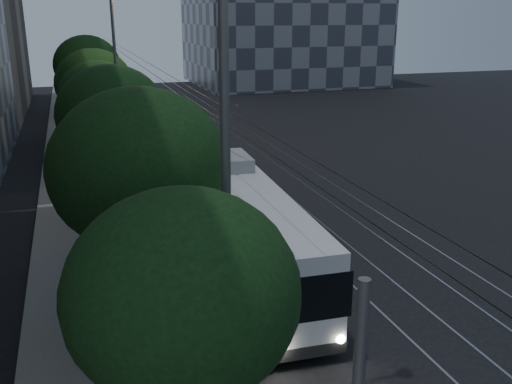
{
  "coord_description": "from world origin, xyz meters",
  "views": [
    {
      "loc": [
        -8.06,
        -14.81,
        8.67
      ],
      "look_at": [
        -1.83,
        4.4,
        2.3
      ],
      "focal_mm": 40.0,
      "sensor_mm": 36.0,
      "label": 1
    }
  ],
  "objects_px": {
    "pickup_silver": "(211,202)",
    "streetlamp_near": "(245,136)",
    "trolleybus": "(243,228)",
    "car_white_b": "(167,149)",
    "car_white_a": "(184,171)",
    "streetlamp_far": "(121,44)",
    "car_white_c": "(126,122)",
    "car_white_d": "(124,120)"
  },
  "relations": [
    {
      "from": "pickup_silver",
      "to": "streetlamp_near",
      "type": "height_order",
      "value": "streetlamp_near"
    },
    {
      "from": "car_white_b",
      "to": "car_white_d",
      "type": "relative_size",
      "value": 1.03
    },
    {
      "from": "car_white_a",
      "to": "car_white_d",
      "type": "relative_size",
      "value": 0.94
    },
    {
      "from": "pickup_silver",
      "to": "car_white_a",
      "type": "xyz_separation_m",
      "value": [
        0.0,
        6.0,
        -0.15
      ]
    },
    {
      "from": "car_white_a",
      "to": "car_white_c",
      "type": "xyz_separation_m",
      "value": [
        -1.6,
        14.57,
        0.09
      ]
    },
    {
      "from": "trolleybus",
      "to": "car_white_b",
      "type": "bearing_deg",
      "value": 91.82
    },
    {
      "from": "pickup_silver",
      "to": "car_white_c",
      "type": "height_order",
      "value": "pickup_silver"
    },
    {
      "from": "car_white_d",
      "to": "streetlamp_far",
      "type": "bearing_deg",
      "value": -73.58
    },
    {
      "from": "pickup_silver",
      "to": "car_white_b",
      "type": "distance_m",
      "value": 11.5
    },
    {
      "from": "pickup_silver",
      "to": "car_white_b",
      "type": "relative_size",
      "value": 1.37
    },
    {
      "from": "car_white_a",
      "to": "car_white_c",
      "type": "relative_size",
      "value": 0.85
    },
    {
      "from": "car_white_a",
      "to": "car_white_b",
      "type": "bearing_deg",
      "value": 94.09
    },
    {
      "from": "pickup_silver",
      "to": "streetlamp_far",
      "type": "distance_m",
      "value": 15.89
    },
    {
      "from": "car_white_b",
      "to": "car_white_c",
      "type": "xyz_separation_m",
      "value": [
        -1.6,
        9.07,
        0.14
      ]
    },
    {
      "from": "streetlamp_far",
      "to": "trolleybus",
      "type": "bearing_deg",
      "value": -84.66
    },
    {
      "from": "pickup_silver",
      "to": "streetlamp_near",
      "type": "relative_size",
      "value": 0.57
    },
    {
      "from": "pickup_silver",
      "to": "streetlamp_far",
      "type": "relative_size",
      "value": 0.53
    },
    {
      "from": "car_white_a",
      "to": "streetlamp_near",
      "type": "distance_m",
      "value": 18.96
    },
    {
      "from": "car_white_b",
      "to": "streetlamp_near",
      "type": "height_order",
      "value": "streetlamp_near"
    },
    {
      "from": "trolleybus",
      "to": "car_white_a",
      "type": "bearing_deg",
      "value": 91.49
    },
    {
      "from": "car_white_a",
      "to": "pickup_silver",
      "type": "bearing_deg",
      "value": -85.91
    },
    {
      "from": "trolleybus",
      "to": "streetlamp_near",
      "type": "xyz_separation_m",
      "value": [
        -1.88,
        -6.59,
        4.64
      ]
    },
    {
      "from": "trolleybus",
      "to": "car_white_b",
      "type": "relative_size",
      "value": 2.73
    },
    {
      "from": "pickup_silver",
      "to": "car_white_b",
      "type": "height_order",
      "value": "pickup_silver"
    },
    {
      "from": "streetlamp_far",
      "to": "car_white_d",
      "type": "bearing_deg",
      "value": 86.29
    },
    {
      "from": "streetlamp_far",
      "to": "pickup_silver",
      "type": "bearing_deg",
      "value": -81.93
    },
    {
      "from": "car_white_b",
      "to": "streetlamp_near",
      "type": "distance_m",
      "value": 24.25
    },
    {
      "from": "streetlamp_near",
      "to": "car_white_a",
      "type": "bearing_deg",
      "value": 83.4
    },
    {
      "from": "trolleybus",
      "to": "car_white_b",
      "type": "height_order",
      "value": "trolleybus"
    },
    {
      "from": "car_white_c",
      "to": "streetlamp_far",
      "type": "bearing_deg",
      "value": -72.63
    },
    {
      "from": "car_white_c",
      "to": "car_white_d",
      "type": "xyz_separation_m",
      "value": [
        0.0,
        1.21,
        -0.05
      ]
    },
    {
      "from": "trolleybus",
      "to": "car_white_a",
      "type": "xyz_separation_m",
      "value": [
        0.2,
        11.4,
        -0.96
      ]
    },
    {
      "from": "trolleybus",
      "to": "car_white_d",
      "type": "bearing_deg",
      "value": 95.44
    },
    {
      "from": "car_white_c",
      "to": "pickup_silver",
      "type": "bearing_deg",
      "value": -63.72
    },
    {
      "from": "car_white_b",
      "to": "streetlamp_far",
      "type": "xyz_separation_m",
      "value": [
        -2.07,
        3.08,
        6.18
      ]
    },
    {
      "from": "car_white_a",
      "to": "car_white_b",
      "type": "distance_m",
      "value": 5.5
    },
    {
      "from": "car_white_c",
      "to": "streetlamp_far",
      "type": "height_order",
      "value": "streetlamp_far"
    },
    {
      "from": "car_white_a",
      "to": "car_white_d",
      "type": "distance_m",
      "value": 15.87
    },
    {
      "from": "trolleybus",
      "to": "streetlamp_near",
      "type": "bearing_deg",
      "value": -103.42
    },
    {
      "from": "streetlamp_near",
      "to": "car_white_b",
      "type": "bearing_deg",
      "value": 84.94
    },
    {
      "from": "pickup_silver",
      "to": "car_white_d",
      "type": "relative_size",
      "value": 1.41
    },
    {
      "from": "car_white_b",
      "to": "car_white_d",
      "type": "xyz_separation_m",
      "value": [
        -1.6,
        10.29,
        0.09
      ]
    }
  ]
}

